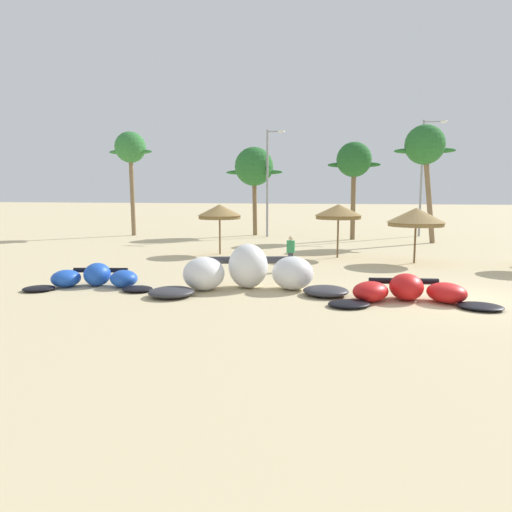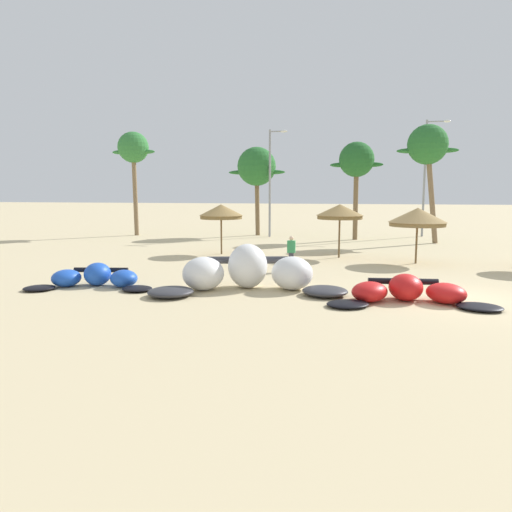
% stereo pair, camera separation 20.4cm
% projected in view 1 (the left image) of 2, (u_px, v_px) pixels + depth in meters
% --- Properties ---
extents(ground_plane, '(260.00, 260.00, 0.00)m').
position_uv_depth(ground_plane, '(457.00, 298.00, 16.46)').
color(ground_plane, beige).
extents(kite_far_left, '(5.00, 2.77, 0.89)m').
position_uv_depth(kite_far_left, '(95.00, 278.00, 18.39)').
color(kite_far_left, black).
rests_on(kite_far_left, ground).
extents(kite_left, '(7.22, 4.29, 1.68)m').
position_uv_depth(kite_left, '(248.00, 273.00, 17.82)').
color(kite_left, '#333338').
rests_on(kite_left, ground).
extents(kite_left_of_center, '(5.68, 2.93, 0.89)m').
position_uv_depth(kite_left_of_center, '(408.00, 292.00, 15.91)').
color(kite_left_of_center, black).
rests_on(kite_left_of_center, ground).
extents(beach_umbrella_near_van, '(2.56, 2.56, 2.91)m').
position_uv_depth(beach_umbrella_near_van, '(220.00, 212.00, 27.85)').
color(beach_umbrella_near_van, brown).
rests_on(beach_umbrella_near_van, ground).
extents(beach_umbrella_middle, '(2.59, 2.59, 2.96)m').
position_uv_depth(beach_umbrella_middle, '(338.00, 212.00, 26.35)').
color(beach_umbrella_middle, brown).
rests_on(beach_umbrella_middle, ground).
extents(beach_umbrella_near_palms, '(2.90, 2.90, 2.84)m').
position_uv_depth(beach_umbrella_near_palms, '(416.00, 217.00, 24.27)').
color(beach_umbrella_near_palms, brown).
rests_on(beach_umbrella_near_palms, ground).
extents(person_near_kites, '(0.36, 0.24, 1.62)m').
position_uv_depth(person_near_kites, '(291.00, 253.00, 22.08)').
color(person_near_kites, '#383842').
rests_on(person_near_kites, ground).
extents(palm_leftmost, '(3.80, 2.53, 8.53)m').
position_uv_depth(palm_leftmost, '(130.00, 150.00, 39.35)').
color(palm_leftmost, '#7F6647').
rests_on(palm_leftmost, ground).
extents(palm_left, '(4.79, 3.20, 7.32)m').
position_uv_depth(palm_left, '(254.00, 167.00, 39.69)').
color(palm_left, brown).
rests_on(palm_left, ground).
extents(palm_left_of_gap, '(3.94, 2.62, 7.35)m').
position_uv_depth(palm_left_of_gap, '(354.00, 161.00, 36.02)').
color(palm_left_of_gap, brown).
rests_on(palm_left_of_gap, ground).
extents(palm_center_left, '(4.17, 2.78, 8.29)m').
position_uv_depth(palm_center_left, '(425.00, 147.00, 33.52)').
color(palm_center_left, '#7F6647').
rests_on(palm_center_left, ground).
extents(lamppost_west, '(1.49, 0.24, 8.52)m').
position_uv_depth(lamppost_west, '(269.00, 178.00, 38.44)').
color(lamppost_west, gray).
rests_on(lamppost_west, ground).
extents(lamppost_west_center, '(1.87, 0.24, 9.31)m').
position_uv_depth(lamppost_west_center, '(424.00, 172.00, 38.75)').
color(lamppost_west_center, gray).
rests_on(lamppost_west_center, ground).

